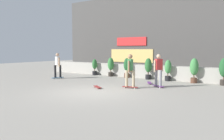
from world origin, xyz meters
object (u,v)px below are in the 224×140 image
(potted_plant_5, at_px, (194,69))
(skater_by_wall_left, at_px, (130,69))
(skater_far_left, at_px, (58,64))
(skateboard_aside, at_px, (97,87))
(potted_plant_1, at_px, (111,66))
(potted_plant_4, at_px, (168,69))
(skater_foreground, at_px, (158,69))
(potted_plant_6, at_px, (224,69))
(potted_plant_3, at_px, (148,67))
(potted_plant_2, at_px, (127,67))
(skateboard_near_camera, at_px, (149,83))
(potted_plant_0, at_px, (95,67))

(potted_plant_5, relative_size, skater_by_wall_left, 0.84)
(skater_far_left, bearing_deg, skateboard_aside, -18.69)
(skater_far_left, bearing_deg, potted_plant_1, 54.30)
(potted_plant_4, xyz_separation_m, skater_foreground, (0.47, -2.57, 0.22))
(potted_plant_1, bearing_deg, potted_plant_4, -0.00)
(potted_plant_4, distance_m, skater_by_wall_left, 3.71)
(potted_plant_1, relative_size, skater_by_wall_left, 0.80)
(potted_plant_6, xyz_separation_m, skater_foreground, (-2.66, -2.57, 0.08))
(potted_plant_4, height_order, skateboard_aside, potted_plant_4)
(potted_plant_1, bearing_deg, potted_plant_3, -0.00)
(potted_plant_2, height_order, skateboard_near_camera, potted_plant_2)
(potted_plant_5, height_order, skateboard_aside, potted_plant_5)
(potted_plant_2, distance_m, skater_far_left, 4.66)
(potted_plant_0, height_order, skateboard_aside, potted_plant_0)
(potted_plant_3, bearing_deg, potted_plant_6, 0.00)
(potted_plant_0, xyz_separation_m, potted_plant_4, (5.77, -0.00, 0.07))
(skater_far_left, relative_size, skateboard_near_camera, 2.15)
(potted_plant_1, relative_size, potted_plant_2, 1.01)
(potted_plant_0, height_order, potted_plant_2, potted_plant_2)
(potted_plant_6, distance_m, skater_far_left, 10.07)
(potted_plant_3, height_order, skater_foreground, skater_foreground)
(potted_plant_6, distance_m, skateboard_aside, 6.86)
(potted_plant_4, xyz_separation_m, skater_by_wall_left, (-0.56, -3.67, 0.22))
(potted_plant_5, xyz_separation_m, skateboard_aside, (-3.49, -4.57, -0.76))
(potted_plant_3, height_order, skater_far_left, skater_far_left)
(potted_plant_1, distance_m, potted_plant_6, 7.42)
(skater_foreground, bearing_deg, potted_plant_5, 66.97)
(potted_plant_1, distance_m, skater_foreground, 5.41)
(potted_plant_2, distance_m, skater_by_wall_left, 4.37)
(potted_plant_2, distance_m, skater_foreground, 4.28)
(potted_plant_3, xyz_separation_m, skateboard_aside, (-0.60, -4.57, -0.72))
(skateboard_near_camera, bearing_deg, potted_plant_2, 145.30)
(skater_foreground, bearing_deg, potted_plant_3, 124.99)
(potted_plant_0, distance_m, skater_foreground, 6.76)
(potted_plant_6, bearing_deg, potted_plant_1, 180.00)
(skater_far_left, bearing_deg, potted_plant_4, 25.14)
(potted_plant_4, relative_size, skater_far_left, 0.76)
(potted_plant_0, relative_size, potted_plant_2, 0.90)
(skater_far_left, xyz_separation_m, skateboard_aside, (4.55, -1.54, -0.88))
(potted_plant_5, relative_size, skateboard_aside, 1.86)
(skater_foreground, bearing_deg, potted_plant_6, 44.05)
(potted_plant_0, relative_size, skater_far_left, 0.71)
(potted_plant_6, distance_m, skateboard_near_camera, 4.03)
(potted_plant_1, height_order, skater_by_wall_left, skater_by_wall_left)
(skater_far_left, bearing_deg, skater_foreground, 3.80)
(potted_plant_0, distance_m, potted_plant_1, 1.49)
(potted_plant_0, bearing_deg, skater_foreground, -22.41)
(potted_plant_4, relative_size, skateboard_near_camera, 1.64)
(skater_far_left, bearing_deg, potted_plant_5, 20.69)
(potted_plant_3, bearing_deg, skater_by_wall_left, -78.14)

